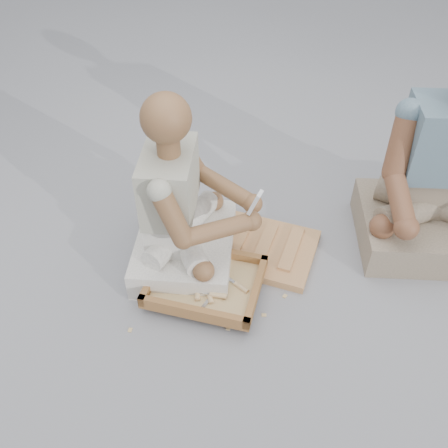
% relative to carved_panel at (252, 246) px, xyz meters
% --- Properties ---
extents(ground, '(60.00, 60.00, 0.00)m').
position_rel_carved_panel_xyz_m(ground, '(-0.04, -0.33, -0.02)').
color(ground, gray).
rests_on(ground, ground).
extents(carved_panel, '(0.61, 0.45, 0.04)m').
position_rel_carved_panel_xyz_m(carved_panel, '(0.00, 0.00, 0.00)').
color(carved_panel, '#9E643D').
rests_on(carved_panel, ground).
extents(tool_tray, '(0.48, 0.39, 0.06)m').
position_rel_carved_panel_xyz_m(tool_tray, '(-0.15, -0.30, 0.04)').
color(tool_tray, brown).
rests_on(tool_tray, carved_panel).
extents(chisel_0, '(0.09, 0.21, 0.02)m').
position_rel_carved_panel_xyz_m(chisel_0, '(-0.11, -0.17, 0.05)').
color(chisel_0, silver).
rests_on(chisel_0, tool_tray).
extents(chisel_1, '(0.22, 0.03, 0.02)m').
position_rel_carved_panel_xyz_m(chisel_1, '(-0.10, -0.37, 0.06)').
color(chisel_1, silver).
rests_on(chisel_1, tool_tray).
extents(chisel_2, '(0.08, 0.22, 0.02)m').
position_rel_carved_panel_xyz_m(chisel_2, '(-0.18, -0.16, 0.06)').
color(chisel_2, silver).
rests_on(chisel_2, tool_tray).
extents(chisel_3, '(0.20, 0.12, 0.02)m').
position_rel_carved_panel_xyz_m(chisel_3, '(-0.01, -0.29, 0.05)').
color(chisel_3, silver).
rests_on(chisel_3, tool_tray).
extents(chisel_4, '(0.21, 0.10, 0.02)m').
position_rel_carved_panel_xyz_m(chisel_4, '(-0.13, -0.32, 0.05)').
color(chisel_4, silver).
rests_on(chisel_4, tool_tray).
extents(chisel_5, '(0.08, 0.22, 0.02)m').
position_rel_carved_panel_xyz_m(chisel_5, '(-0.17, -0.35, 0.05)').
color(chisel_5, silver).
rests_on(chisel_5, tool_tray).
extents(chisel_6, '(0.19, 0.15, 0.02)m').
position_rel_carved_panel_xyz_m(chisel_6, '(-0.12, -0.22, 0.05)').
color(chisel_6, silver).
rests_on(chisel_6, tool_tray).
extents(chisel_7, '(0.19, 0.14, 0.02)m').
position_rel_carved_panel_xyz_m(chisel_7, '(-0.15, -0.18, 0.06)').
color(chisel_7, silver).
rests_on(chisel_7, tool_tray).
extents(chisel_8, '(0.12, 0.20, 0.02)m').
position_rel_carved_panel_xyz_m(chisel_8, '(-0.12, -0.36, 0.05)').
color(chisel_8, silver).
rests_on(chisel_8, tool_tray).
extents(chisel_9, '(0.08, 0.22, 0.02)m').
position_rel_carved_panel_xyz_m(chisel_9, '(-0.08, -0.29, 0.04)').
color(chisel_9, silver).
rests_on(chisel_9, tool_tray).
extents(wood_chip_0, '(0.02, 0.02, 0.00)m').
position_rel_carved_panel_xyz_m(wood_chip_0, '(0.03, 0.03, -0.02)').
color(wood_chip_0, tan).
rests_on(wood_chip_0, ground).
extents(wood_chip_1, '(0.02, 0.02, 0.00)m').
position_rel_carved_panel_xyz_m(wood_chip_1, '(-0.01, -0.47, -0.02)').
color(wood_chip_1, tan).
rests_on(wood_chip_1, ground).
extents(wood_chip_2, '(0.02, 0.02, 0.00)m').
position_rel_carved_panel_xyz_m(wood_chip_2, '(-0.07, -0.41, -0.02)').
color(wood_chip_2, tan).
rests_on(wood_chip_2, ground).
extents(wood_chip_3, '(0.02, 0.02, 0.00)m').
position_rel_carved_panel_xyz_m(wood_chip_3, '(-0.34, -0.27, -0.02)').
color(wood_chip_3, tan).
rests_on(wood_chip_3, ground).
extents(wood_chip_4, '(0.02, 0.02, 0.00)m').
position_rel_carved_panel_xyz_m(wood_chip_4, '(0.19, -0.25, -0.02)').
color(wood_chip_4, tan).
rests_on(wood_chip_4, ground).
extents(wood_chip_5, '(0.02, 0.02, 0.00)m').
position_rel_carved_panel_xyz_m(wood_chip_5, '(-0.39, -0.56, -0.02)').
color(wood_chip_5, tan).
rests_on(wood_chip_5, ground).
extents(wood_chip_6, '(0.02, 0.02, 0.00)m').
position_rel_carved_panel_xyz_m(wood_chip_6, '(-0.46, 0.09, -0.02)').
color(wood_chip_6, tan).
rests_on(wood_chip_6, ground).
extents(wood_chip_7, '(0.02, 0.02, 0.00)m').
position_rel_carved_panel_xyz_m(wood_chip_7, '(-0.10, -0.43, -0.02)').
color(wood_chip_7, tan).
rests_on(wood_chip_7, ground).
extents(wood_chip_8, '(0.02, 0.02, 0.00)m').
position_rel_carved_panel_xyz_m(wood_chip_8, '(-0.18, -0.13, -0.02)').
color(wood_chip_8, tan).
rests_on(wood_chip_8, ground).
extents(wood_chip_9, '(0.02, 0.02, 0.00)m').
position_rel_carved_panel_xyz_m(wood_chip_9, '(0.01, -0.12, -0.02)').
color(wood_chip_9, tan).
rests_on(wood_chip_9, ground).
extents(wood_chip_10, '(0.02, 0.02, 0.00)m').
position_rel_carved_panel_xyz_m(wood_chip_10, '(-0.48, -0.32, -0.02)').
color(wood_chip_10, tan).
rests_on(wood_chip_10, ground).
extents(wood_chip_11, '(0.02, 0.02, 0.00)m').
position_rel_carved_panel_xyz_m(wood_chip_11, '(-0.32, 0.02, -0.02)').
color(wood_chip_11, tan).
rests_on(wood_chip_11, ground).
extents(wood_chip_12, '(0.02, 0.02, 0.00)m').
position_rel_carved_panel_xyz_m(wood_chip_12, '(-0.11, 0.08, -0.02)').
color(wood_chip_12, tan).
rests_on(wood_chip_12, ground).
extents(wood_chip_13, '(0.02, 0.02, 0.00)m').
position_rel_carved_panel_xyz_m(wood_chip_13, '(0.12, -0.37, -0.02)').
color(wood_chip_13, tan).
rests_on(wood_chip_13, ground).
extents(craftsman, '(0.59, 0.59, 0.83)m').
position_rel_carved_panel_xyz_m(craftsman, '(-0.29, -0.13, 0.26)').
color(craftsman, silver).
rests_on(craftsman, ground).
extents(companion, '(0.72, 0.61, 1.00)m').
position_rel_carved_panel_xyz_m(companion, '(0.79, 0.26, 0.32)').
color(companion, gray).
rests_on(companion, ground).
extents(mobile_phone, '(0.06, 0.06, 0.11)m').
position_rel_carved_panel_xyz_m(mobile_phone, '(0.02, -0.14, 0.38)').
color(mobile_phone, silver).
rests_on(mobile_phone, craftsman).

